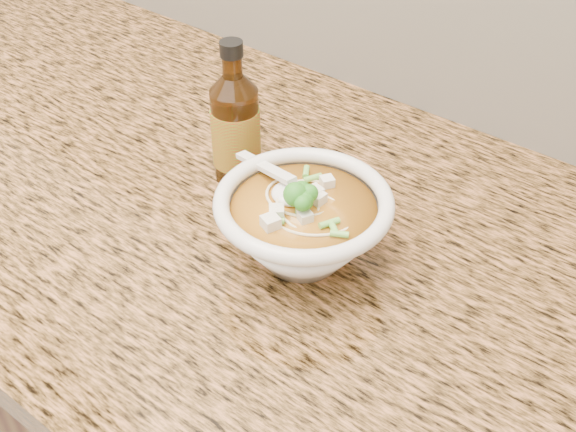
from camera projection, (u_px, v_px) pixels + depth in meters
The scene contains 4 objects.
cabinet at pixel (152, 360), 1.26m from camera, with size 4.00×0.65×0.86m, color black.
counter_slab at pixel (113, 144), 0.97m from camera, with size 4.00×0.68×0.04m, color #A5673C.
soup_bowl at pixel (303, 227), 0.74m from camera, with size 0.21×0.18×0.10m.
hot_sauce_bottle at pixel (236, 128), 0.84m from camera, with size 0.06×0.06×0.18m.
Camera 1 is at (0.69, 1.18, 1.42)m, focal length 45.00 mm.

